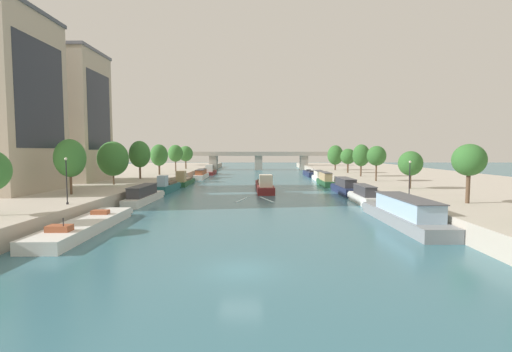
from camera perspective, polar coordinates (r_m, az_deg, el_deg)
ground_plane at (r=22.30m, az=-2.44°, el=-14.76°), size 400.00×400.00×0.00m
quay_left at (r=84.44m, az=-24.35°, el=-0.58°), size 36.00×170.00×1.80m
quay_right at (r=83.38m, az=24.70°, el=-0.64°), size 36.00×170.00×1.80m
barge_midriver at (r=64.26m, az=1.34°, el=-1.51°), size 3.51×17.11×3.20m
wake_behind_barge at (r=52.76m, az=-0.27°, el=-3.76°), size 5.59×6.01×0.03m
moored_boat_left_near at (r=35.64m, az=-25.47°, el=-7.13°), size 3.69×16.00×2.09m
moored_boat_left_gap_after at (r=51.89m, az=-17.45°, el=-2.95°), size 2.14×12.91×2.46m
moored_boat_left_upstream at (r=64.39m, az=-13.86°, el=-1.63°), size 2.06×10.44×3.05m
moored_boat_left_downstream at (r=76.69m, az=-11.35°, el=-0.73°), size 2.65×13.08×3.13m
moored_boat_left_end at (r=93.16m, az=-8.71°, el=0.21°), size 2.63×13.82×2.44m
moored_boat_left_midway at (r=109.31m, az=-7.28°, el=0.72°), size 2.99×13.02×3.11m
moored_boat_right_midway at (r=37.62m, az=22.53°, el=-5.47°), size 3.55×16.13×2.79m
moored_boat_right_far at (r=50.60m, az=16.77°, el=-3.05°), size 1.91×9.99×2.60m
moored_boat_right_end at (r=61.66m, az=13.94°, el=-1.71°), size 2.47×11.86×2.68m
moored_boat_right_downstream at (r=74.82m, az=10.96°, el=-0.63°), size 1.88×11.53×2.83m
moored_boat_right_upstream at (r=87.53m, az=9.98°, el=-0.05°), size 2.33×11.80×2.45m
moored_boat_right_second at (r=103.89m, az=8.59°, el=0.40°), size 2.65×15.77×2.36m
tree_left_second at (r=49.47m, az=-27.54°, el=2.54°), size 3.68×3.68×6.82m
tree_left_third at (r=60.93m, az=-21.83°, el=2.58°), size 4.78×4.78×6.85m
tree_left_distant at (r=72.46m, az=-18.06°, el=3.32°), size 4.02×4.02×7.29m
tree_left_far at (r=83.22m, az=-15.20°, el=3.22°), size 3.88×3.88×6.82m
tree_left_midway at (r=96.36m, az=-12.72°, el=3.55°), size 3.89×3.89×6.93m
tree_left_by_lamp at (r=108.75m, az=-11.15°, el=3.51°), size 4.28×4.28×6.79m
tree_right_far at (r=42.45m, az=30.85°, el=2.17°), size 3.25×3.25×6.08m
tree_right_midway at (r=55.30m, az=23.41°, el=1.85°), size 3.35×3.35×5.34m
tree_right_nearest at (r=66.85m, az=18.67°, el=3.06°), size 3.33×3.33×6.24m
tree_right_past_mid at (r=78.44m, az=16.43°, el=3.18°), size 3.56×3.56×6.72m
tree_right_distant at (r=89.94m, az=14.46°, el=3.03°), size 3.65×3.65×5.89m
tree_right_third at (r=102.44m, az=12.54°, el=3.29°), size 4.37×4.37×6.92m
lamppost_left_bank at (r=40.48m, az=-27.98°, el=-0.39°), size 0.28×0.28×4.71m
lamppost_right_bank at (r=46.09m, az=23.30°, el=-0.09°), size 0.28×0.28×4.21m
building_left_far_end at (r=71.80m, az=-28.13°, el=8.36°), size 12.46×11.06×22.72m
bridge_far at (r=133.00m, az=0.42°, el=2.81°), size 57.67×4.40×6.80m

